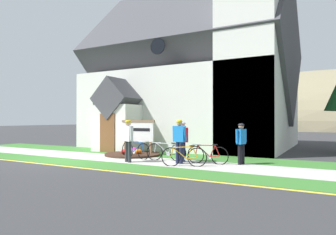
{
  "coord_description": "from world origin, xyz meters",
  "views": [
    {
      "loc": [
        10.49,
        -9.38,
        1.79
      ],
      "look_at": [
        3.55,
        3.18,
        1.88
      ],
      "focal_mm": 32.44,
      "sensor_mm": 36.0,
      "label": 1
    }
  ],
  "objects_px": {
    "bicycle_green": "(184,156)",
    "cyclist_in_red_jersey": "(183,138)",
    "bicycle_silver": "(166,152)",
    "bicycle_blue": "(208,154)",
    "cyclist_in_white_jersey": "(179,138)",
    "cyclist_in_blue_jersey": "(128,137)",
    "bicycle_white": "(135,150)",
    "cyclist_in_orange_jersey": "(241,140)",
    "church_sign": "(138,132)"
  },
  "relations": [
    {
      "from": "bicycle_silver",
      "to": "cyclist_in_white_jersey",
      "type": "xyz_separation_m",
      "value": [
        0.92,
        -0.57,
        0.67
      ]
    },
    {
      "from": "church_sign",
      "to": "cyclist_in_orange_jersey",
      "type": "relative_size",
      "value": 1.16
    },
    {
      "from": "bicycle_white",
      "to": "cyclist_in_orange_jersey",
      "type": "bearing_deg",
      "value": 6.19
    },
    {
      "from": "cyclist_in_white_jersey",
      "to": "cyclist_in_blue_jersey",
      "type": "xyz_separation_m",
      "value": [
        -2.05,
        -0.66,
        -0.01
      ]
    },
    {
      "from": "cyclist_in_red_jersey",
      "to": "cyclist_in_blue_jersey",
      "type": "bearing_deg",
      "value": -148.72
    },
    {
      "from": "bicycle_white",
      "to": "cyclist_in_blue_jersey",
      "type": "distance_m",
      "value": 1.39
    },
    {
      "from": "bicycle_silver",
      "to": "bicycle_blue",
      "type": "height_order",
      "value": "bicycle_blue"
    },
    {
      "from": "bicycle_green",
      "to": "cyclist_in_orange_jersey",
      "type": "relative_size",
      "value": 1.0
    },
    {
      "from": "bicycle_silver",
      "to": "bicycle_white",
      "type": "bearing_deg",
      "value": -176.93
    },
    {
      "from": "cyclist_in_blue_jersey",
      "to": "cyclist_in_red_jersey",
      "type": "distance_m",
      "value": 2.28
    },
    {
      "from": "bicycle_silver",
      "to": "cyclist_in_orange_jersey",
      "type": "height_order",
      "value": "cyclist_in_orange_jersey"
    },
    {
      "from": "bicycle_green",
      "to": "cyclist_in_white_jersey",
      "type": "bearing_deg",
      "value": 131.62
    },
    {
      "from": "bicycle_white",
      "to": "bicycle_green",
      "type": "xyz_separation_m",
      "value": [
        2.98,
        -1.02,
        -0.01
      ]
    },
    {
      "from": "bicycle_white",
      "to": "bicycle_blue",
      "type": "bearing_deg",
      "value": 1.0
    },
    {
      "from": "church_sign",
      "to": "cyclist_in_white_jersey",
      "type": "height_order",
      "value": "cyclist_in_white_jersey"
    },
    {
      "from": "bicycle_blue",
      "to": "church_sign",
      "type": "bearing_deg",
      "value": 162.86
    },
    {
      "from": "bicycle_green",
      "to": "cyclist_in_white_jersey",
      "type": "height_order",
      "value": "cyclist_in_white_jersey"
    },
    {
      "from": "bicycle_white",
      "to": "cyclist_in_blue_jersey",
      "type": "height_order",
      "value": "cyclist_in_blue_jersey"
    },
    {
      "from": "bicycle_green",
      "to": "bicycle_silver",
      "type": "bearing_deg",
      "value": 141.73
    },
    {
      "from": "bicycle_white",
      "to": "cyclist_in_white_jersey",
      "type": "relative_size",
      "value": 0.99
    },
    {
      "from": "cyclist_in_orange_jersey",
      "to": "cyclist_in_red_jersey",
      "type": "height_order",
      "value": "cyclist_in_red_jersey"
    },
    {
      "from": "bicycle_silver",
      "to": "bicycle_green",
      "type": "relative_size",
      "value": 1.11
    },
    {
      "from": "cyclist_in_red_jersey",
      "to": "bicycle_blue",
      "type": "bearing_deg",
      "value": 0.88
    },
    {
      "from": "cyclist_in_blue_jersey",
      "to": "bicycle_blue",
      "type": "bearing_deg",
      "value": 21.39
    },
    {
      "from": "bicycle_green",
      "to": "bicycle_white",
      "type": "bearing_deg",
      "value": 161.03
    },
    {
      "from": "bicycle_green",
      "to": "cyclist_in_orange_jersey",
      "type": "distance_m",
      "value": 2.4
    },
    {
      "from": "church_sign",
      "to": "cyclist_in_red_jersey",
      "type": "xyz_separation_m",
      "value": [
        3.19,
        -1.34,
        -0.16
      ]
    },
    {
      "from": "bicycle_silver",
      "to": "cyclist_in_orange_jersey",
      "type": "relative_size",
      "value": 1.11
    },
    {
      "from": "bicycle_green",
      "to": "cyclist_in_blue_jersey",
      "type": "distance_m",
      "value": 2.63
    },
    {
      "from": "bicycle_white",
      "to": "cyclist_in_white_jersey",
      "type": "height_order",
      "value": "cyclist_in_white_jersey"
    },
    {
      "from": "church_sign",
      "to": "cyclist_in_blue_jersey",
      "type": "xyz_separation_m",
      "value": [
        1.25,
        -2.53,
        -0.1
      ]
    },
    {
      "from": "bicycle_blue",
      "to": "cyclist_in_white_jersey",
      "type": "height_order",
      "value": "cyclist_in_white_jersey"
    },
    {
      "from": "bicycle_green",
      "to": "cyclist_in_red_jersey",
      "type": "xyz_separation_m",
      "value": [
        -0.59,
        1.07,
        0.61
      ]
    },
    {
      "from": "church_sign",
      "to": "bicycle_blue",
      "type": "distance_m",
      "value": 4.57
    },
    {
      "from": "cyclist_in_red_jersey",
      "to": "cyclist_in_white_jersey",
      "type": "bearing_deg",
      "value": -78.1
    },
    {
      "from": "church_sign",
      "to": "bicycle_green",
      "type": "xyz_separation_m",
      "value": [
        3.78,
        -2.41,
        -0.77
      ]
    },
    {
      "from": "cyclist_in_white_jersey",
      "to": "cyclist_in_orange_jersey",
      "type": "distance_m",
      "value": 2.45
    },
    {
      "from": "cyclist_in_blue_jersey",
      "to": "cyclist_in_orange_jersey",
      "type": "bearing_deg",
      "value": 21.02
    },
    {
      "from": "cyclist_in_blue_jersey",
      "to": "bicycle_silver",
      "type": "bearing_deg",
      "value": 47.17
    },
    {
      "from": "bicycle_silver",
      "to": "cyclist_in_white_jersey",
      "type": "bearing_deg",
      "value": -31.52
    },
    {
      "from": "cyclist_in_blue_jersey",
      "to": "cyclist_in_red_jersey",
      "type": "bearing_deg",
      "value": 31.28
    },
    {
      "from": "bicycle_blue",
      "to": "cyclist_in_orange_jersey",
      "type": "xyz_separation_m",
      "value": [
        1.24,
        0.45,
        0.58
      ]
    },
    {
      "from": "church_sign",
      "to": "bicycle_blue",
      "type": "height_order",
      "value": "church_sign"
    },
    {
      "from": "bicycle_blue",
      "to": "cyclist_in_white_jersey",
      "type": "relative_size",
      "value": 0.98
    },
    {
      "from": "bicycle_silver",
      "to": "bicycle_green",
      "type": "xyz_separation_m",
      "value": [
        1.4,
        -1.11,
        -0.0
      ]
    },
    {
      "from": "cyclist_in_white_jersey",
      "to": "cyclist_in_red_jersey",
      "type": "relative_size",
      "value": 1.05
    },
    {
      "from": "bicycle_white",
      "to": "bicycle_silver",
      "type": "xyz_separation_m",
      "value": [
        1.57,
        0.08,
        -0.0
      ]
    },
    {
      "from": "bicycle_white",
      "to": "cyclist_in_blue_jersey",
      "type": "relative_size",
      "value": 1.0
    },
    {
      "from": "cyclist_in_blue_jersey",
      "to": "cyclist_in_red_jersey",
      "type": "height_order",
      "value": "cyclist_in_blue_jersey"
    },
    {
      "from": "bicycle_blue",
      "to": "bicycle_silver",
      "type": "bearing_deg",
      "value": 179.3
    }
  ]
}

